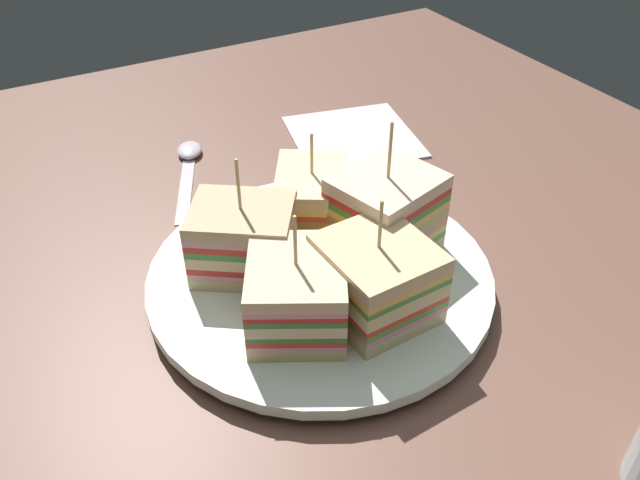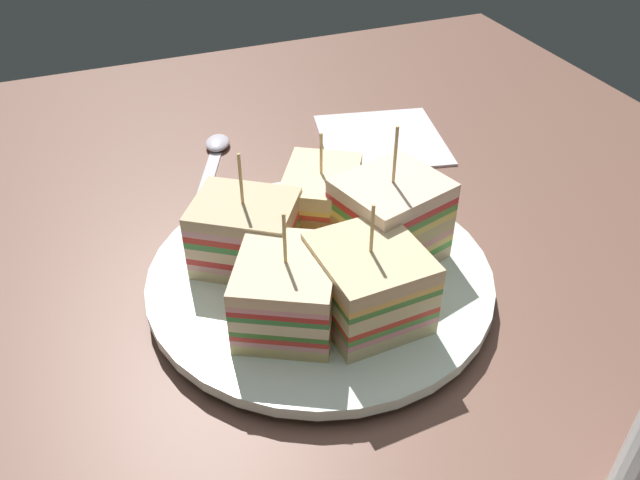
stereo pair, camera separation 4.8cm
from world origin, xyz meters
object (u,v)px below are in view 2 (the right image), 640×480
(plate, at_px, (320,277))
(sandwich_wedge_0, at_px, (246,233))
(napkin, at_px, (381,138))
(sandwich_wedge_1, at_px, (287,291))
(sandwich_wedge_2, at_px, (368,283))
(sandwich_wedge_4, at_px, (321,201))
(chip_pile, at_px, (344,263))
(spoon, at_px, (215,153))
(sandwich_wedge_3, at_px, (390,220))

(plate, xyz_separation_m, sandwich_wedge_0, (0.03, 0.05, 0.03))
(sandwich_wedge_0, relative_size, napkin, 0.75)
(sandwich_wedge_1, xyz_separation_m, sandwich_wedge_2, (-0.01, -0.05, 0.00))
(sandwich_wedge_0, relative_size, sandwich_wedge_1, 1.00)
(sandwich_wedge_4, bearing_deg, sandwich_wedge_2, 26.83)
(plate, distance_m, napkin, 0.25)
(chip_pile, bearing_deg, plate, 48.75)
(plate, height_order, napkin, plate)
(sandwich_wedge_4, bearing_deg, plate, 8.60)
(napkin, bearing_deg, spoon, 79.29)
(sandwich_wedge_3, relative_size, sandwich_wedge_4, 1.20)
(sandwich_wedge_0, distance_m, napkin, 0.26)
(sandwich_wedge_4, height_order, spoon, sandwich_wedge_4)
(sandwich_wedge_3, distance_m, napkin, 0.22)
(sandwich_wedge_1, relative_size, chip_pile, 1.44)
(sandwich_wedge_2, distance_m, spoon, 0.29)
(plate, height_order, sandwich_wedge_2, sandwich_wedge_2)
(sandwich_wedge_1, distance_m, sandwich_wedge_3, 0.11)
(sandwich_wedge_1, height_order, sandwich_wedge_2, sandwich_wedge_2)
(sandwich_wedge_1, xyz_separation_m, sandwich_wedge_3, (0.04, -0.10, 0.01))
(plate, relative_size, spoon, 1.91)
(sandwich_wedge_3, xyz_separation_m, sandwich_wedge_4, (0.05, 0.04, -0.01))
(plate, relative_size, napkin, 2.07)
(plate, xyz_separation_m, chip_pile, (-0.01, -0.01, 0.02))
(plate, height_order, chip_pile, chip_pile)
(sandwich_wedge_0, bearing_deg, sandwich_wedge_2, -20.59)
(sandwich_wedge_0, height_order, napkin, sandwich_wedge_0)
(napkin, bearing_deg, sandwich_wedge_2, 151.72)
(sandwich_wedge_2, relative_size, chip_pile, 1.39)
(sandwich_wedge_1, xyz_separation_m, sandwich_wedge_4, (0.09, -0.06, -0.00))
(sandwich_wedge_2, relative_size, sandwich_wedge_4, 1.00)
(plate, height_order, sandwich_wedge_4, sandwich_wedge_4)
(sandwich_wedge_1, relative_size, sandwich_wedge_2, 1.04)
(sandwich_wedge_0, height_order, sandwich_wedge_3, sandwich_wedge_3)
(sandwich_wedge_1, relative_size, napkin, 0.76)
(sandwich_wedge_2, relative_size, sandwich_wedge_3, 0.83)
(sandwich_wedge_3, bearing_deg, chip_pile, 0.53)
(sandwich_wedge_3, bearing_deg, sandwich_wedge_4, -71.89)
(sandwich_wedge_3, bearing_deg, sandwich_wedge_1, 6.76)
(sandwich_wedge_3, relative_size, chip_pile, 1.67)
(sandwich_wedge_3, relative_size, napkin, 0.88)
(sandwich_wedge_2, bearing_deg, sandwich_wedge_3, -41.27)
(sandwich_wedge_0, bearing_deg, napkin, 73.76)
(sandwich_wedge_0, xyz_separation_m, chip_pile, (-0.04, -0.06, -0.01))
(spoon, bearing_deg, chip_pile, -147.09)
(sandwich_wedge_1, height_order, sandwich_wedge_4, sandwich_wedge_1)
(chip_pile, bearing_deg, sandwich_wedge_3, -73.73)
(sandwich_wedge_4, bearing_deg, napkin, 169.43)
(plate, relative_size, sandwich_wedge_4, 2.82)
(sandwich_wedge_2, bearing_deg, plate, 10.81)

